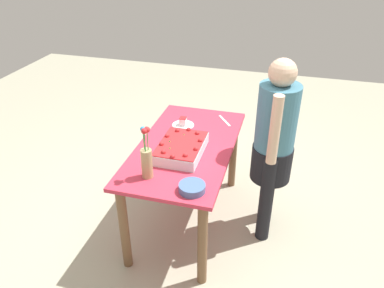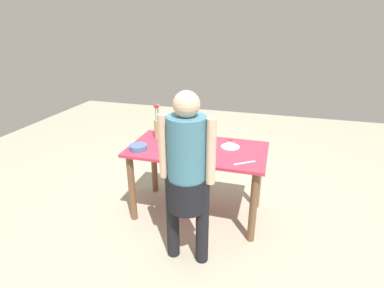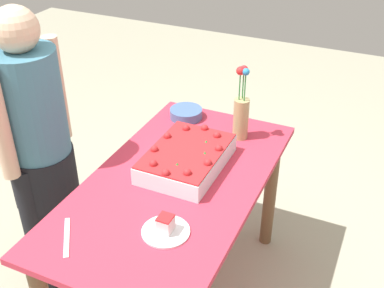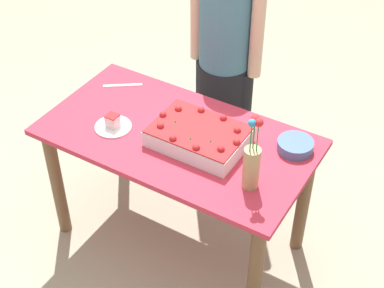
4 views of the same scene
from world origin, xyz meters
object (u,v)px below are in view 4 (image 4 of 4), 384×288
object	(u,v)px
flower_vase	(252,162)
person_standing	(225,55)
cake_knife	(123,85)
sheet_cake	(199,136)
fruit_bowl	(295,146)
serving_plate_with_slice	(113,124)

from	to	relation	value
flower_vase	person_standing	size ratio (longest dim) A/B	0.26
cake_knife	flower_vase	size ratio (longest dim) A/B	0.57
sheet_cake	fruit_bowl	bearing A→B (deg)	25.47
cake_knife	person_standing	size ratio (longest dim) A/B	0.15
cake_knife	fruit_bowl	bearing A→B (deg)	143.82
serving_plate_with_slice	cake_knife	distance (m)	0.38
person_standing	sheet_cake	bearing A→B (deg)	18.16
sheet_cake	flower_vase	xyz separation A→B (m)	(0.35, -0.13, 0.09)
fruit_bowl	person_standing	bearing A→B (deg)	144.13
fruit_bowl	flower_vase	bearing A→B (deg)	-102.46
sheet_cake	person_standing	bearing A→B (deg)	108.16
serving_plate_with_slice	flower_vase	distance (m)	0.80
sheet_cake	person_standing	size ratio (longest dim) A/B	0.31
serving_plate_with_slice	person_standing	bearing A→B (deg)	74.43
person_standing	cake_knife	bearing A→B (deg)	-41.44
serving_plate_with_slice	person_standing	size ratio (longest dim) A/B	0.13
serving_plate_with_slice	fruit_bowl	world-z (taller)	serving_plate_with_slice
serving_plate_with_slice	flower_vase	size ratio (longest dim) A/B	0.49
sheet_cake	fruit_bowl	world-z (taller)	sheet_cake
serving_plate_with_slice	flower_vase	bearing A→B (deg)	-1.44
flower_vase	person_standing	distance (m)	0.98
serving_plate_with_slice	cake_knife	xyz separation A→B (m)	(-0.18, 0.33, -0.02)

